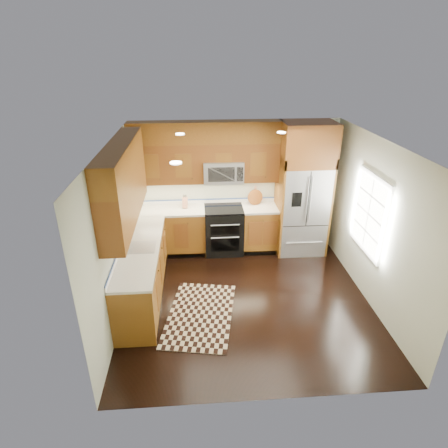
{
  "coord_description": "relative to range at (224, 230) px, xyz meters",
  "views": [
    {
      "loc": [
        -0.76,
        -5.09,
        3.81
      ],
      "look_at": [
        -0.33,
        0.6,
        1.11
      ],
      "focal_mm": 30.0,
      "sensor_mm": 36.0,
      "label": 1
    }
  ],
  "objects": [
    {
      "name": "window",
      "position": [
        2.23,
        -1.47,
        0.93
      ],
      "size": [
        0.04,
        1.1,
        1.3
      ],
      "color": "white",
      "rests_on": "ground"
    },
    {
      "name": "utensil_crock",
      "position": [
        0.65,
        0.27,
        0.59
      ],
      "size": [
        0.13,
        0.13,
        0.35
      ],
      "color": "maroon",
      "rests_on": "countertop"
    },
    {
      "name": "ground",
      "position": [
        0.25,
        -1.67,
        -0.47
      ],
      "size": [
        4.0,
        4.0,
        0.0
      ],
      "primitive_type": "plane",
      "color": "black",
      "rests_on": "ground"
    },
    {
      "name": "knife_block",
      "position": [
        -0.76,
        0.12,
        0.58
      ],
      "size": [
        0.11,
        0.14,
        0.26
      ],
      "color": "tan",
      "rests_on": "countertop"
    },
    {
      "name": "wall_right",
      "position": [
        2.25,
        -1.67,
        0.83
      ],
      "size": [
        0.02,
        4.0,
        2.6
      ],
      "primitive_type": "cube",
      "color": "beige",
      "rests_on": "ground"
    },
    {
      "name": "cutting_board",
      "position": [
        0.64,
        0.17,
        0.48
      ],
      "size": [
        0.38,
        0.38,
        0.02
      ],
      "primitive_type": "cylinder",
      "rotation": [
        0.0,
        0.0,
        0.24
      ],
      "color": "brown",
      "rests_on": "countertop"
    },
    {
      "name": "range",
      "position": [
        0.0,
        0.0,
        0.0
      ],
      "size": [
        0.76,
        0.67,
        0.95
      ],
      "color": "black",
      "rests_on": "ground"
    },
    {
      "name": "base_cabinets",
      "position": [
        -0.98,
        -0.77,
        -0.02
      ],
      "size": [
        2.85,
        3.0,
        0.9
      ],
      "color": "brown",
      "rests_on": "ground"
    },
    {
      "name": "upper_cabinets",
      "position": [
        -0.9,
        -0.58,
        1.56
      ],
      "size": [
        2.85,
        3.0,
        1.15
      ],
      "color": "brown",
      "rests_on": "ground"
    },
    {
      "name": "sink_faucet",
      "position": [
        -1.48,
        -1.44,
        0.52
      ],
      "size": [
        0.54,
        0.44,
        0.37
      ],
      "color": "#B2B2B7",
      "rests_on": "countertop"
    },
    {
      "name": "countertop",
      "position": [
        -0.84,
        -0.65,
        0.45
      ],
      "size": [
        2.86,
        3.01,
        0.04
      ],
      "color": "silver",
      "rests_on": "base_cabinets"
    },
    {
      "name": "rug",
      "position": [
        -0.52,
        -2.03,
        -0.46
      ],
      "size": [
        1.25,
        1.78,
        0.01
      ],
      "primitive_type": "cube",
      "rotation": [
        0.0,
        0.0,
        -0.18
      ],
      "color": "black",
      "rests_on": "ground"
    },
    {
      "name": "wall_back",
      "position": [
        0.25,
        0.33,
        0.83
      ],
      "size": [
        4.0,
        0.02,
        2.6
      ],
      "primitive_type": "cube",
      "color": "beige",
      "rests_on": "ground"
    },
    {
      "name": "microwave",
      "position": [
        -0.0,
        0.13,
        1.19
      ],
      "size": [
        0.76,
        0.4,
        0.42
      ],
      "color": "#B2B2B7",
      "rests_on": "ground"
    },
    {
      "name": "wall_left",
      "position": [
        -1.75,
        -1.67,
        0.83
      ],
      "size": [
        0.02,
        4.0,
        2.6
      ],
      "primitive_type": "cube",
      "color": "beige",
      "rests_on": "ground"
    },
    {
      "name": "refrigerator",
      "position": [
        1.55,
        -0.04,
        0.83
      ],
      "size": [
        0.98,
        0.75,
        2.6
      ],
      "color": "#B2B2B7",
      "rests_on": "ground"
    }
  ]
}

